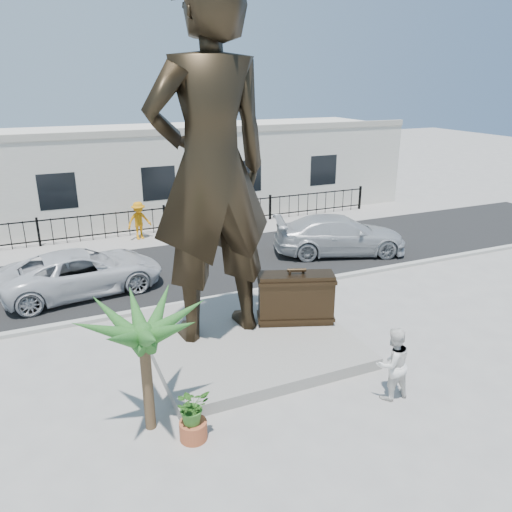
{
  "coord_description": "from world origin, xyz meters",
  "views": [
    {
      "loc": [
        -5.12,
        -9.75,
        6.86
      ],
      "look_at": [
        0.0,
        2.0,
        2.3
      ],
      "focal_mm": 35.0,
      "sensor_mm": 36.0,
      "label": 1
    }
  ],
  "objects_px": {
    "tourist": "(393,364)",
    "car_white": "(83,272)",
    "statue": "(211,169)",
    "suitcase": "(296,298)"
  },
  "relations": [
    {
      "from": "tourist",
      "to": "car_white",
      "type": "bearing_deg",
      "value": -56.0
    },
    {
      "from": "statue",
      "to": "tourist",
      "type": "bearing_deg",
      "value": 119.34
    },
    {
      "from": "statue",
      "to": "car_white",
      "type": "xyz_separation_m",
      "value": [
        -3.0,
        4.91,
        -4.01
      ]
    },
    {
      "from": "suitcase",
      "to": "tourist",
      "type": "xyz_separation_m",
      "value": [
        0.5,
        -3.67,
        -0.17
      ]
    },
    {
      "from": "suitcase",
      "to": "car_white",
      "type": "xyz_separation_m",
      "value": [
        -5.27,
        5.34,
        -0.29
      ]
    },
    {
      "from": "suitcase",
      "to": "tourist",
      "type": "distance_m",
      "value": 3.71
    },
    {
      "from": "statue",
      "to": "suitcase",
      "type": "relative_size",
      "value": 4.27
    },
    {
      "from": "tourist",
      "to": "car_white",
      "type": "distance_m",
      "value": 10.7
    },
    {
      "from": "statue",
      "to": "tourist",
      "type": "relative_size",
      "value": 5.16
    },
    {
      "from": "statue",
      "to": "car_white",
      "type": "bearing_deg",
      "value": -63.29
    }
  ]
}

